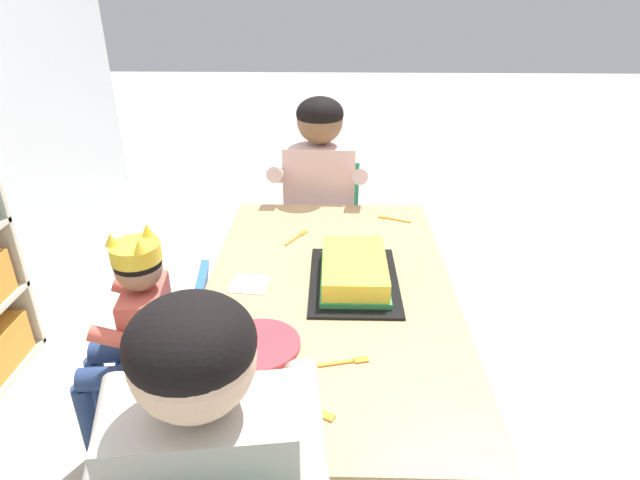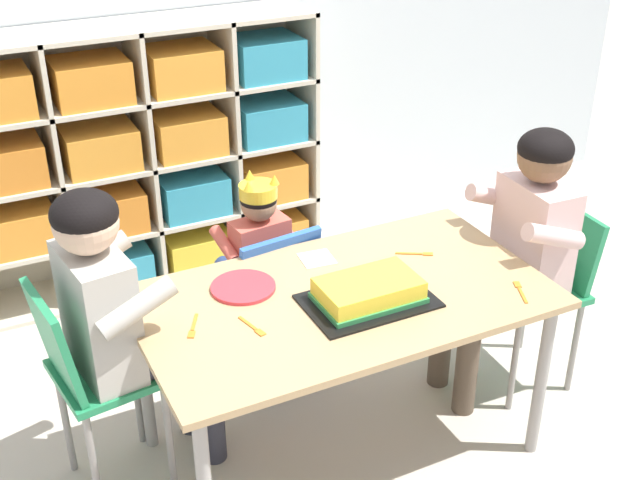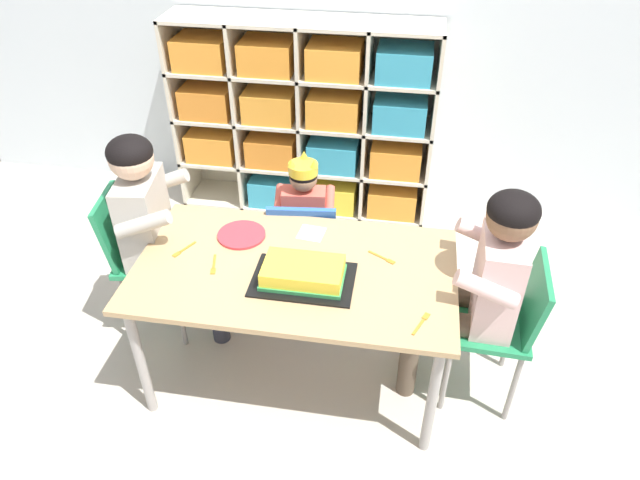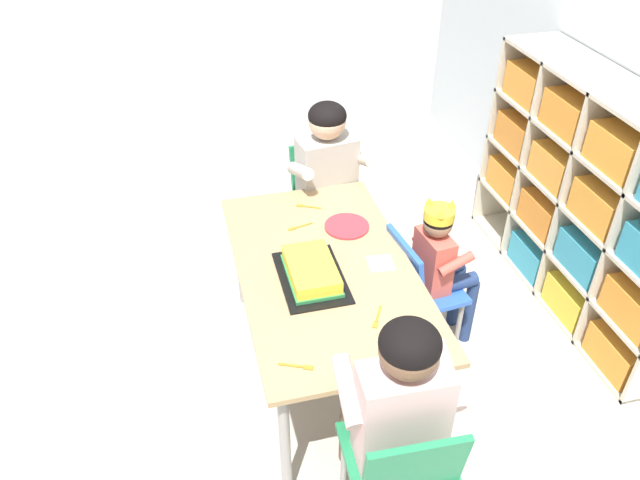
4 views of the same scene
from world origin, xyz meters
TOP-DOWN VIEW (x-y plane):
  - ground at (0.00, 0.00)m, footprint 16.00×16.00m
  - storage_cubby_shelf at (-0.21, 1.44)m, footprint 1.59×0.34m
  - activity_table at (0.00, 0.00)m, footprint 1.31×0.74m
  - classroom_chair_blue at (-0.06, 0.47)m, footprint 0.38×0.34m
  - child_with_crown at (-0.07, 0.58)m, footprint 0.31×0.32m
  - classroom_chair_adult_side at (-0.78, 0.19)m, footprint 0.37×0.36m
  - adult_helper_seated at (-0.67, 0.20)m, footprint 0.45×0.43m
  - classroom_chair_guest_side at (0.86, 0.05)m, footprint 0.37×0.38m
  - guest_at_table_side at (0.75, 0.05)m, footprint 0.44×0.41m
  - birthday_cake_on_tray at (0.05, -0.07)m, footprint 0.40×0.27m
  - paper_plate_stack at (-0.27, 0.17)m, footprint 0.21×0.21m
  - paper_napkin_square at (0.03, 0.24)m, footprint 0.12×0.12m
  - fork_by_napkin at (0.35, 0.12)m, footprint 0.12×0.08m
  - fork_near_child_seat at (-0.49, 0.03)m, footprint 0.07×0.12m
  - fork_scattered_mid_table at (-0.33, -0.05)m, footprint 0.04×0.13m
  - fork_near_cake_tray at (0.52, -0.24)m, footprint 0.07×0.12m

SIDE VIEW (x-z plane):
  - ground at x=0.00m, z-range 0.00..0.00m
  - classroom_chair_blue at x=-0.06m, z-range 0.07..0.74m
  - classroom_chair_guest_side at x=0.86m, z-range 0.08..0.79m
  - classroom_chair_adult_side at x=-0.78m, z-range 0.08..0.85m
  - child_with_crown at x=-0.07m, z-range 0.11..0.95m
  - activity_table at x=0.00m, z-range 0.26..0.89m
  - storage_cubby_shelf at x=-0.21m, z-range -0.01..1.19m
  - paper_napkin_square at x=0.03m, z-range 0.63..0.64m
  - fork_scattered_mid_table at x=-0.33m, z-range 0.63..0.64m
  - fork_by_napkin at x=0.35m, z-range 0.63..0.64m
  - fork_near_child_seat at x=-0.49m, z-range 0.63..0.64m
  - fork_near_cake_tray at x=0.52m, z-range 0.63..0.64m
  - paper_plate_stack at x=-0.27m, z-range 0.63..0.65m
  - guest_at_table_side at x=0.75m, z-range 0.12..1.16m
  - adult_helper_seated at x=-0.67m, z-range 0.13..1.19m
  - birthday_cake_on_tray at x=0.05m, z-range 0.63..0.71m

